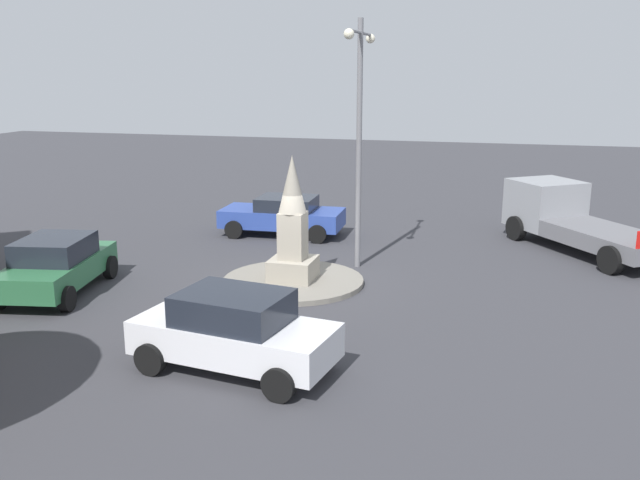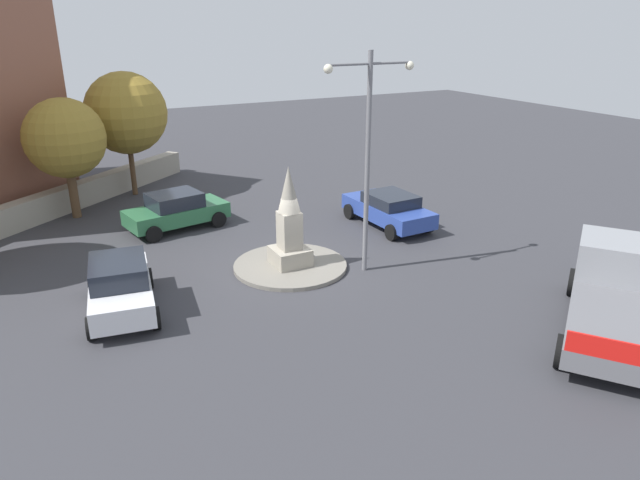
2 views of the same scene
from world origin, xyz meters
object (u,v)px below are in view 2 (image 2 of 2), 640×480
at_px(car_blue_near_island, 388,209).
at_px(truck_grey_far_side, 613,291).
at_px(tree_near_wall, 65,139).
at_px(streetlamp, 368,143).
at_px(monument, 289,225).
at_px(car_white_parked_left, 120,286).
at_px(car_green_waiting, 176,210).
at_px(tree_far_corner, 126,113).

distance_m(car_blue_near_island, truck_grey_far_side, 9.75).
bearing_deg(truck_grey_far_side, tree_near_wall, 125.66).
bearing_deg(streetlamp, monument, 147.90).
relative_size(streetlamp, truck_grey_far_side, 1.16).
bearing_deg(tree_near_wall, monument, -57.75).
xyz_separation_m(car_blue_near_island, car_white_parked_left, (-11.09, -2.62, 0.08)).
bearing_deg(car_blue_near_island, tree_near_wall, 147.38).
bearing_deg(streetlamp, car_white_parked_left, 174.26).
relative_size(truck_grey_far_side, tree_near_wall, 1.21).
bearing_deg(car_blue_near_island, car_green_waiting, 154.45).
xyz_separation_m(car_white_parked_left, truck_grey_far_side, (11.96, -7.09, 0.16)).
distance_m(car_green_waiting, tree_near_wall, 5.58).
height_order(streetlamp, truck_grey_far_side, streetlamp).
bearing_deg(car_blue_near_island, car_white_parked_left, -166.71).
bearing_deg(monument, car_white_parked_left, -174.29).
bearing_deg(car_white_parked_left, car_green_waiting, 62.57).
xyz_separation_m(streetlamp, tree_near_wall, (-8.00, 10.62, -0.96)).
distance_m(truck_grey_far_side, tree_far_corner, 21.59).
xyz_separation_m(car_green_waiting, tree_far_corner, (-0.54, 5.86, 3.15)).
bearing_deg(car_blue_near_island, tree_far_corner, 131.00).
bearing_deg(truck_grey_far_side, streetlamp, 123.31).
relative_size(monument, tree_near_wall, 0.67).
bearing_deg(car_green_waiting, tree_far_corner, 95.27).
height_order(car_blue_near_island, tree_far_corner, tree_far_corner).
distance_m(monument, car_green_waiting, 6.30).
xyz_separation_m(monument, tree_near_wall, (-5.85, 9.27, 1.84)).
bearing_deg(truck_grey_far_side, car_blue_near_island, 95.13).
bearing_deg(tree_near_wall, car_blue_near_island, -32.62).
distance_m(streetlamp, truck_grey_far_side, 8.27).
bearing_deg(tree_near_wall, car_green_waiting, -45.10).
bearing_deg(monument, truck_grey_far_side, -50.56).
bearing_deg(car_white_parked_left, streetlamp, -5.74).
bearing_deg(car_blue_near_island, monument, -159.27).
bearing_deg(streetlamp, tree_far_corner, 111.31).
xyz_separation_m(truck_grey_far_side, tree_near_wall, (-12.14, 16.92, 2.43)).
distance_m(monument, tree_near_wall, 11.11).
height_order(car_blue_near_island, car_white_parked_left, car_white_parked_left).
height_order(car_white_parked_left, tree_far_corner, tree_far_corner).
distance_m(monument, streetlamp, 3.78).
xyz_separation_m(car_green_waiting, tree_near_wall, (-3.47, 3.48, 2.64)).
distance_m(car_blue_near_island, car_green_waiting, 8.64).
relative_size(car_white_parked_left, truck_grey_far_side, 0.68).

